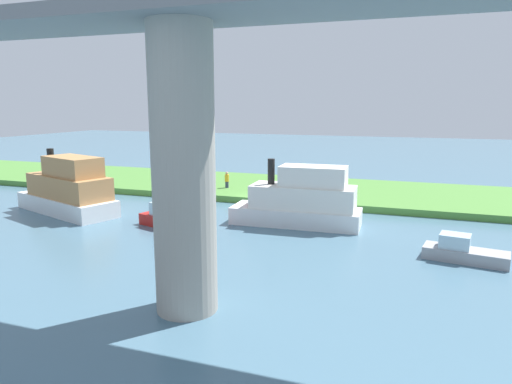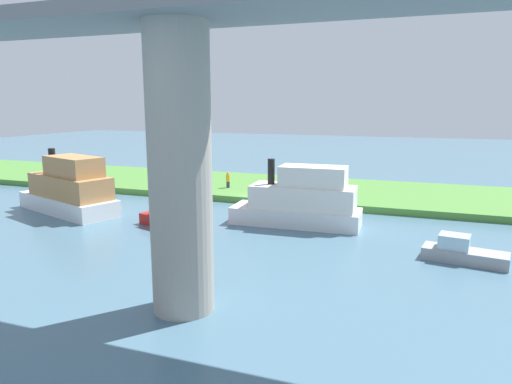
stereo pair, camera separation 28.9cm
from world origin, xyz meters
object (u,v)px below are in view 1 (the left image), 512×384
mooring_post (319,192)px  motorboat_white (463,252)px  bridge_pylon (184,173)px  pontoon_yellow (300,201)px  motorboat_red (68,190)px  person_on_bank (227,180)px  riverboat_paddlewheel (171,218)px

mooring_post → motorboat_white: (-9.33, 9.95, -0.58)m
bridge_pylon → pontoon_yellow: bearing=-94.0°
bridge_pylon → motorboat_red: 19.27m
person_on_bank → motorboat_red: size_ratio=0.15×
person_on_bank → pontoon_yellow: bearing=136.4°
bridge_pylon → motorboat_white: size_ratio=2.55×
bridge_pylon → riverboat_paddlewheel: bearing=-57.2°
motorboat_white → mooring_post: bearing=-46.8°
bridge_pylon → person_on_bank: (7.59, -21.62, -3.99)m
motorboat_red → riverboat_paddlewheel: 8.82m
mooring_post → pontoon_yellow: (-0.06, 5.89, 0.50)m
person_on_bank → pontoon_yellow: size_ratio=0.17×
bridge_pylon → pontoon_yellow: (-0.94, -13.48, -3.64)m
pontoon_yellow → riverboat_paddlewheel: 8.26m
mooring_post → pontoon_yellow: size_ratio=0.13×
mooring_post → person_on_bank: bearing=-14.9°
bridge_pylon → motorboat_red: bearing=-36.2°
pontoon_yellow → bridge_pylon: bearing=86.0°
motorboat_red → pontoon_yellow: 16.39m
person_on_bank → mooring_post: size_ratio=1.28×
motorboat_red → motorboat_white: 25.59m
pontoon_yellow → riverboat_paddlewheel: (7.53, 3.25, -1.01)m
person_on_bank → pontoon_yellow: pontoon_yellow is taller
motorboat_white → riverboat_paddlewheel: bearing=-2.8°
person_on_bank → mooring_post: bearing=165.1°
person_on_bank → bridge_pylon: bearing=109.4°
pontoon_yellow → motorboat_red: bearing=8.1°
riverboat_paddlewheel → motorboat_red: bearing=-6.2°
person_on_bank → pontoon_yellow: 11.80m
person_on_bank → mooring_post: person_on_bank is taller
motorboat_white → motorboat_red: bearing=-4.0°
mooring_post → motorboat_white: 13.65m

